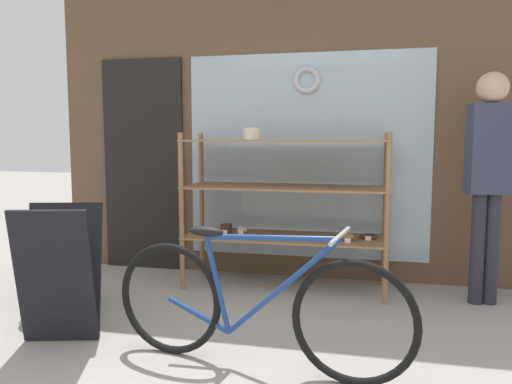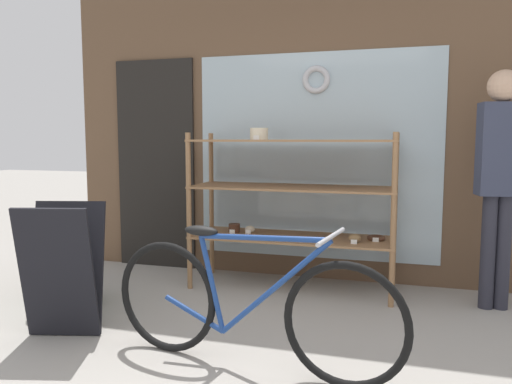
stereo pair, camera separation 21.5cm
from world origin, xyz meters
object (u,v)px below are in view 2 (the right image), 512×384
object	(u,v)px
display_case	(292,192)
sandwich_board	(63,270)
trash_bin	(71,255)
pedestrian	(500,168)
bicycle	(248,306)

from	to	relation	value
display_case	sandwich_board	size ratio (longest dim) A/B	1.99
trash_bin	pedestrian	bearing A→B (deg)	14.35
sandwich_board	bicycle	bearing A→B (deg)	-19.05
pedestrian	trash_bin	world-z (taller)	pedestrian
sandwich_board	trash_bin	world-z (taller)	sandwich_board
bicycle	sandwich_board	world-z (taller)	sandwich_board
display_case	sandwich_board	bearing A→B (deg)	-129.45
bicycle	pedestrian	xyz separation A→B (m)	(1.53, 1.51, 0.73)
bicycle	sandwich_board	size ratio (longest dim) A/B	2.04
pedestrian	trash_bin	bearing A→B (deg)	-174.92
sandwich_board	display_case	bearing A→B (deg)	35.90
display_case	trash_bin	distance (m)	1.89
pedestrian	trash_bin	distance (m)	3.41
display_case	bicycle	xyz separation A→B (m)	(0.10, -1.58, -0.48)
bicycle	sandwich_board	distance (m)	1.32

